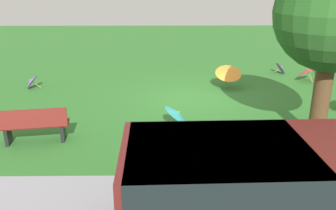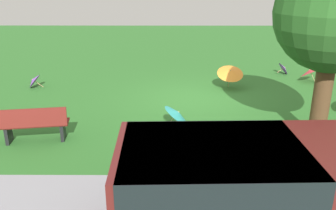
{
  "view_description": "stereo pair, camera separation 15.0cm",
  "coord_description": "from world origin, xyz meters",
  "px_view_note": "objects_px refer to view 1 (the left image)",
  "views": [
    {
      "loc": [
        0.93,
        10.99,
        3.73
      ],
      "look_at": [
        0.83,
        2.24,
        0.6
      ],
      "focal_mm": 37.35,
      "sensor_mm": 36.0,
      "label": 1
    },
    {
      "loc": [
        0.78,
        10.99,
        3.73
      ],
      "look_at": [
        0.83,
        2.24,
        0.6
      ],
      "focal_mm": 37.35,
      "sensor_mm": 36.0,
      "label": 2
    }
  ],
  "objects_px": {
    "parasol_orange_0": "(229,72)",
    "parasol_red_0": "(307,71)",
    "shade_tree": "(334,14)",
    "parasol_orange_2": "(324,67)",
    "parasol_purple_1": "(31,81)",
    "parasol_purple_0": "(281,67)",
    "park_bench": "(34,125)",
    "parasol_teal_0": "(177,113)",
    "van_dark": "(267,183)"
  },
  "relations": [
    {
      "from": "van_dark",
      "to": "parasol_red_0",
      "type": "distance_m",
      "value": 9.63
    },
    {
      "from": "shade_tree",
      "to": "parasol_orange_0",
      "type": "bearing_deg",
      "value": -71.94
    },
    {
      "from": "shade_tree",
      "to": "parasol_orange_2",
      "type": "distance_m",
      "value": 7.48
    },
    {
      "from": "park_bench",
      "to": "parasol_orange_2",
      "type": "distance_m",
      "value": 11.69
    },
    {
      "from": "parasol_teal_0",
      "to": "parasol_purple_1",
      "type": "bearing_deg",
      "value": -35.14
    },
    {
      "from": "parasol_red_0",
      "to": "parasol_purple_1",
      "type": "xyz_separation_m",
      "value": [
        10.43,
        0.83,
        -0.15
      ]
    },
    {
      "from": "van_dark",
      "to": "parasol_orange_0",
      "type": "distance_m",
      "value": 7.75
    },
    {
      "from": "park_bench",
      "to": "parasol_purple_1",
      "type": "distance_m",
      "value": 4.9
    },
    {
      "from": "parasol_purple_1",
      "to": "parasol_teal_0",
      "type": "xyz_separation_m",
      "value": [
        -5.2,
        3.66,
        0.11
      ]
    },
    {
      "from": "van_dark",
      "to": "parasol_purple_0",
      "type": "relative_size",
      "value": 7.75
    },
    {
      "from": "shade_tree",
      "to": "parasol_orange_2",
      "type": "bearing_deg",
      "value": -114.92
    },
    {
      "from": "park_bench",
      "to": "parasol_purple_1",
      "type": "bearing_deg",
      "value": -69.34
    },
    {
      "from": "parasol_orange_0",
      "to": "parasol_orange_2",
      "type": "distance_m",
      "value": 4.8
    },
    {
      "from": "van_dark",
      "to": "parasol_orange_0",
      "type": "xyz_separation_m",
      "value": [
        -0.8,
        -7.7,
        -0.27
      ]
    },
    {
      "from": "van_dark",
      "to": "parasol_orange_2",
      "type": "distance_m",
      "value": 11.0
    },
    {
      "from": "parasol_red_0",
      "to": "van_dark",
      "type": "bearing_deg",
      "value": 65.0
    },
    {
      "from": "parasol_red_0",
      "to": "parasol_teal_0",
      "type": "relative_size",
      "value": 1.45
    },
    {
      "from": "shade_tree",
      "to": "parasol_teal_0",
      "type": "relative_size",
      "value": 5.63
    },
    {
      "from": "shade_tree",
      "to": "parasol_purple_1",
      "type": "bearing_deg",
      "value": -27.76
    },
    {
      "from": "park_bench",
      "to": "parasol_teal_0",
      "type": "relative_size",
      "value": 2.13
    },
    {
      "from": "parasol_purple_0",
      "to": "park_bench",
      "type": "bearing_deg",
      "value": 39.32
    },
    {
      "from": "parasol_red_0",
      "to": "park_bench",
      "type": "bearing_deg",
      "value": 31.9
    },
    {
      "from": "park_bench",
      "to": "parasol_red_0",
      "type": "distance_m",
      "value": 10.25
    },
    {
      "from": "van_dark",
      "to": "shade_tree",
      "type": "relative_size",
      "value": 1.06
    },
    {
      "from": "parasol_orange_2",
      "to": "parasol_purple_1",
      "type": "relative_size",
      "value": 1.17
    },
    {
      "from": "parasol_teal_0",
      "to": "parasol_orange_0",
      "type": "bearing_deg",
      "value": -119.47
    },
    {
      "from": "shade_tree",
      "to": "parasol_red_0",
      "type": "height_order",
      "value": "shade_tree"
    },
    {
      "from": "van_dark",
      "to": "parasol_red_0",
      "type": "xyz_separation_m",
      "value": [
        -4.07,
        -8.72,
        -0.49
      ]
    },
    {
      "from": "parasol_red_0",
      "to": "parasol_orange_2",
      "type": "relative_size",
      "value": 1.56
    },
    {
      "from": "parasol_orange_2",
      "to": "parasol_teal_0",
      "type": "xyz_separation_m",
      "value": [
        6.32,
        5.47,
        0.06
      ]
    },
    {
      "from": "parasol_red_0",
      "to": "parasol_purple_1",
      "type": "bearing_deg",
      "value": 4.57
    },
    {
      "from": "park_bench",
      "to": "parasol_purple_0",
      "type": "relative_size",
      "value": 2.76
    },
    {
      "from": "park_bench",
      "to": "parasol_orange_0",
      "type": "bearing_deg",
      "value": -141.0
    },
    {
      "from": "parasol_orange_0",
      "to": "parasol_red_0",
      "type": "bearing_deg",
      "value": -162.72
    },
    {
      "from": "parasol_purple_0",
      "to": "parasol_purple_1",
      "type": "bearing_deg",
      "value": 11.7
    },
    {
      "from": "park_bench",
      "to": "shade_tree",
      "type": "distance_m",
      "value": 7.31
    },
    {
      "from": "parasol_purple_1",
      "to": "parasol_teal_0",
      "type": "distance_m",
      "value": 6.36
    },
    {
      "from": "park_bench",
      "to": "parasol_orange_2",
      "type": "height_order",
      "value": "park_bench"
    },
    {
      "from": "parasol_orange_2",
      "to": "parasol_purple_1",
      "type": "xyz_separation_m",
      "value": [
        11.52,
        1.81,
        -0.05
      ]
    },
    {
      "from": "parasol_orange_0",
      "to": "parasol_red_0",
      "type": "height_order",
      "value": "parasol_orange_0"
    },
    {
      "from": "parasol_red_0",
      "to": "parasol_purple_1",
      "type": "distance_m",
      "value": 10.46
    },
    {
      "from": "parasol_orange_2",
      "to": "parasol_teal_0",
      "type": "distance_m",
      "value": 8.36
    },
    {
      "from": "parasol_orange_0",
      "to": "shade_tree",
      "type": "bearing_deg",
      "value": 108.06
    },
    {
      "from": "parasol_purple_0",
      "to": "parasol_purple_1",
      "type": "relative_size",
      "value": 0.97
    },
    {
      "from": "van_dark",
      "to": "parasol_orange_0",
      "type": "bearing_deg",
      "value": -95.93
    },
    {
      "from": "shade_tree",
      "to": "parasol_teal_0",
      "type": "xyz_separation_m",
      "value": [
        3.38,
        -0.85,
        -2.64
      ]
    },
    {
      "from": "parasol_purple_0",
      "to": "parasol_purple_1",
      "type": "xyz_separation_m",
      "value": [
        9.8,
        2.03,
        0.02
      ]
    },
    {
      "from": "van_dark",
      "to": "parasol_teal_0",
      "type": "bearing_deg",
      "value": -74.59
    },
    {
      "from": "parasol_red_0",
      "to": "parasol_teal_0",
      "type": "height_order",
      "value": "parasol_red_0"
    },
    {
      "from": "parasol_teal_0",
      "to": "parasol_orange_2",
      "type": "bearing_deg",
      "value": -139.09
    }
  ]
}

